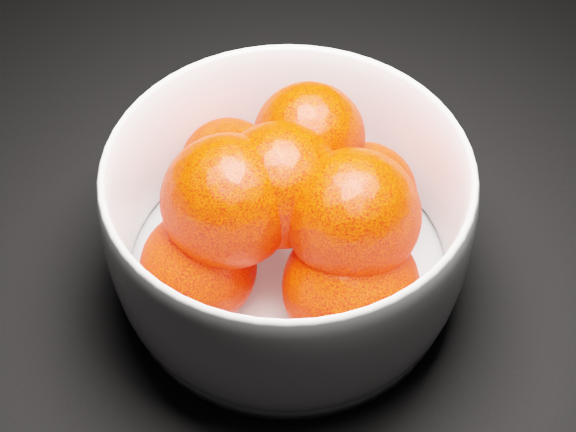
% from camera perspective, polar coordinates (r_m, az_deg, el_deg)
% --- Properties ---
extents(bowl, '(0.25, 0.25, 0.12)m').
position_cam_1_polar(bowl, '(0.54, -0.00, -0.41)').
color(bowl, silver).
rests_on(bowl, ground).
extents(orange_pile, '(0.20, 0.18, 0.13)m').
position_cam_1_polar(orange_pile, '(0.53, 0.34, 0.32)').
color(orange_pile, '#FF1800').
rests_on(orange_pile, bowl).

